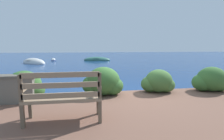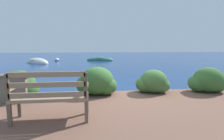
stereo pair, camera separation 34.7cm
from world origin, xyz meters
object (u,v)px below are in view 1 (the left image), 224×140
(mooring_buoy, at_px, (53,60))
(rowboat_nearest, at_px, (34,63))
(park_bench, at_px, (63,96))
(rowboat_mid, at_px, (97,60))

(mooring_buoy, bearing_deg, rowboat_nearest, -117.75)
(park_bench, distance_m, rowboat_nearest, 14.29)
(park_bench, distance_m, rowboat_mid, 16.03)
(rowboat_mid, distance_m, mooring_buoy, 4.61)
(park_bench, relative_size, mooring_buoy, 2.60)
(park_bench, distance_m, mooring_buoy, 16.38)
(park_bench, relative_size, rowboat_mid, 0.45)
(park_bench, bearing_deg, rowboat_nearest, 100.82)
(park_bench, xyz_separation_m, rowboat_mid, (1.71, 15.92, -0.64))
(park_bench, bearing_deg, mooring_buoy, 93.93)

